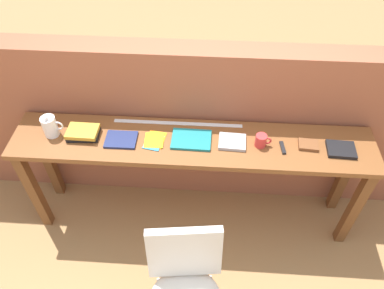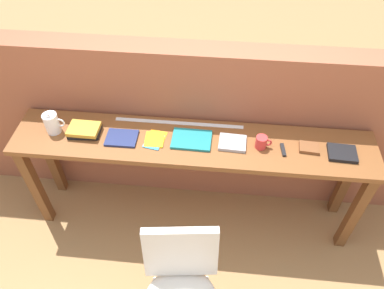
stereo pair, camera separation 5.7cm
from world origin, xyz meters
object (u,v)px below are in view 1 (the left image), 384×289
(chair_white_moulded, at_px, (185,284))
(pamphlet_pile_colourful, at_px, (154,140))
(book_repair_rightmost, at_px, (341,149))
(multitool_folded, at_px, (283,148))
(magazine_cycling, at_px, (121,140))
(mug, at_px, (261,141))
(pitcher_white, at_px, (50,126))
(leather_journal_brown, at_px, (308,145))
(book_stack_leftmost, at_px, (83,133))
(book_open_centre, at_px, (191,140))

(chair_white_moulded, xyz_separation_m, pamphlet_pile_colourful, (-0.27, 0.83, 0.36))
(pamphlet_pile_colourful, relative_size, book_repair_rightmost, 1.08)
(chair_white_moulded, relative_size, multitool_folded, 8.10)
(pamphlet_pile_colourful, height_order, book_repair_rightmost, book_repair_rightmost)
(magazine_cycling, xyz_separation_m, mug, (0.95, 0.02, 0.04))
(chair_white_moulded, height_order, mug, mug)
(multitool_folded, relative_size, book_repair_rightmost, 0.59)
(pamphlet_pile_colourful, height_order, multitool_folded, multitool_folded)
(pitcher_white, distance_m, pamphlet_pile_colourful, 0.72)
(chair_white_moulded, bearing_deg, multitool_folded, 53.90)
(leather_journal_brown, bearing_deg, multitool_folded, -164.45)
(pitcher_white, height_order, leather_journal_brown, pitcher_white)
(book_stack_leftmost, bearing_deg, leather_journal_brown, -0.01)
(chair_white_moulded, xyz_separation_m, book_repair_rightmost, (0.98, 0.82, 0.37))
(book_stack_leftmost, distance_m, mug, 1.21)
(book_repair_rightmost, bearing_deg, multitool_folded, -176.80)
(pitcher_white, distance_m, book_open_centre, 0.96)
(magazine_cycling, height_order, mug, mug)
(pitcher_white, distance_m, multitool_folded, 1.58)
(pamphlet_pile_colourful, distance_m, book_repair_rightmost, 1.25)
(magazine_cycling, relative_size, multitool_folded, 1.93)
(book_stack_leftmost, bearing_deg, pamphlet_pile_colourful, -2.22)
(pitcher_white, xyz_separation_m, magazine_cycling, (0.48, -0.03, -0.07))
(mug, bearing_deg, pitcher_white, 179.53)
(chair_white_moulded, relative_size, mug, 8.10)
(book_open_centre, bearing_deg, multitool_folded, -2.11)
(magazine_cycling, bearing_deg, book_open_centre, 3.26)
(magazine_cycling, distance_m, multitool_folded, 1.09)
(pitcher_white, relative_size, multitool_folded, 1.67)
(mug, relative_size, book_repair_rightmost, 0.59)
(pitcher_white, distance_m, book_stack_leftmost, 0.22)
(magazine_cycling, distance_m, mug, 0.95)
(magazine_cycling, distance_m, book_repair_rightmost, 1.48)
(magazine_cycling, relative_size, book_open_centre, 0.79)
(pitcher_white, bearing_deg, mug, -0.47)
(chair_white_moulded, relative_size, pamphlet_pile_colourful, 4.47)
(chair_white_moulded, height_order, pitcher_white, pitcher_white)
(book_stack_leftmost, relative_size, multitool_folded, 2.04)
(magazine_cycling, relative_size, book_repair_rightmost, 1.15)
(book_stack_leftmost, distance_m, magazine_cycling, 0.27)
(book_open_centre, height_order, leather_journal_brown, leather_journal_brown)
(pitcher_white, xyz_separation_m, multitool_folded, (1.58, -0.03, -0.07))
(multitool_folded, xyz_separation_m, book_repair_rightmost, (0.38, 0.00, 0.00))
(chair_white_moulded, distance_m, pamphlet_pile_colourful, 0.95)
(book_stack_leftmost, relative_size, magazine_cycling, 1.06)
(mug, height_order, leather_journal_brown, mug)
(leather_journal_brown, bearing_deg, pitcher_white, -175.27)
(book_stack_leftmost, height_order, multitool_folded, book_stack_leftmost)
(magazine_cycling, relative_size, mug, 1.93)
(magazine_cycling, distance_m, leather_journal_brown, 1.27)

